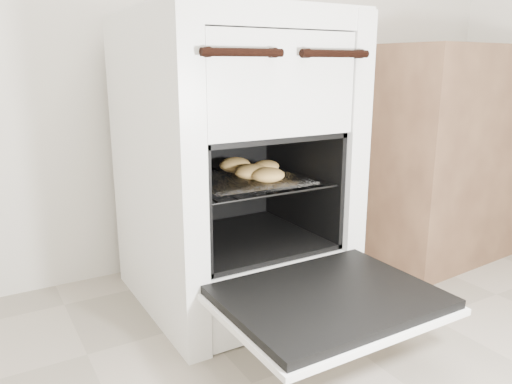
{
  "coord_description": "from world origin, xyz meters",
  "views": [
    {
      "loc": [
        -0.89,
        -0.27,
        0.79
      ],
      "look_at": [
        -0.14,
        1.01,
        0.41
      ],
      "focal_mm": 35.0,
      "sensor_mm": 36.0,
      "label": 1
    }
  ],
  "objects": [
    {
      "name": "stove",
      "position": [
        -0.14,
        1.16,
        0.46
      ],
      "size": [
        0.61,
        0.68,
        0.94
      ],
      "color": "white",
      "rests_on": "ground"
    },
    {
      "name": "oven_door",
      "position": [
        -0.14,
        0.64,
        0.2
      ],
      "size": [
        0.55,
        0.43,
        0.04
      ],
      "color": "black",
      "rests_on": "stove"
    },
    {
      "name": "oven_rack",
      "position": [
        -0.14,
        1.09,
        0.43
      ],
      "size": [
        0.45,
        0.43,
        0.01
      ],
      "color": "black",
      "rests_on": "stove"
    },
    {
      "name": "foil_sheet",
      "position": [
        -0.14,
        1.07,
        0.43
      ],
      "size": [
        0.35,
        0.31,
        0.01
      ],
      "primitive_type": "cube",
      "color": "silver",
      "rests_on": "oven_rack"
    },
    {
      "name": "baked_rolls",
      "position": [
        -0.1,
        1.09,
        0.46
      ],
      "size": [
        0.21,
        0.31,
        0.05
      ],
      "color": "#DEA858",
      "rests_on": "foil_sheet"
    },
    {
      "name": "counter",
      "position": [
        0.89,
        1.17,
        0.43
      ],
      "size": [
        0.9,
        0.63,
        0.86
      ],
      "primitive_type": "cube",
      "rotation": [
        0.0,
        0.0,
        0.07
      ],
      "color": "brown",
      "rests_on": "ground"
    }
  ]
}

